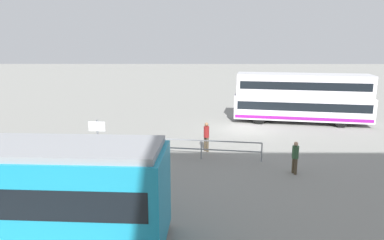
{
  "coord_description": "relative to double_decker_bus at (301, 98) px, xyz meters",
  "views": [
    {
      "loc": [
        3.64,
        25.04,
        6.28
      ],
      "look_at": [
        3.77,
        4.34,
        1.66
      ],
      "focal_mm": 32.62,
      "sensor_mm": 36.0,
      "label": 1
    }
  ],
  "objects": [
    {
      "name": "ground_plane",
      "position": [
        4.83,
        2.22,
        -1.99
      ],
      "size": [
        160.0,
        160.0,
        0.0
      ],
      "primitive_type": "plane",
      "color": "gray"
    },
    {
      "name": "double_decker_bus",
      "position": [
        0.0,
        0.0,
        0.0
      ],
      "size": [
        10.69,
        4.41,
        3.89
      ],
      "color": "silver",
      "rests_on": "ground"
    },
    {
      "name": "pedestrian_near_railing",
      "position": [
        7.76,
        7.57,
        -0.98
      ],
      "size": [
        0.45,
        0.45,
        1.74
      ],
      "color": "#4C3F2D",
      "rests_on": "ground"
    },
    {
      "name": "pedestrian_crossing",
      "position": [
        3.57,
        11.13,
        -1.06
      ],
      "size": [
        0.4,
        0.4,
        1.62
      ],
      "color": "#4C3F2D",
      "rests_on": "ground"
    },
    {
      "name": "pedestrian_railing",
      "position": [
        8.08,
        8.94,
        -1.26
      ],
      "size": [
        6.52,
        1.04,
        1.08
      ],
      "color": "gray",
      "rests_on": "ground"
    },
    {
      "name": "info_sign",
      "position": [
        13.61,
        9.38,
        -0.44
      ],
      "size": [
        0.9,
        0.16,
        2.3
      ],
      "color": "slate",
      "rests_on": "ground"
    }
  ]
}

